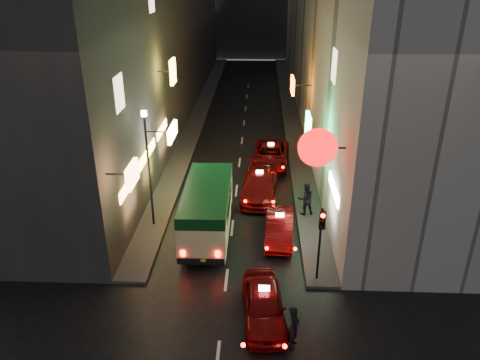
# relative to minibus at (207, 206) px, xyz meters

# --- Properties ---
(building_left) EXTENTS (7.57, 52.00, 18.00)m
(building_left) POSITION_rel_minibus_xyz_m (-6.80, 21.75, 7.27)
(building_left) COLOR #3B3836
(building_left) RESTS_ON ground
(building_right) EXTENTS (8.02, 52.00, 18.00)m
(building_right) POSITION_rel_minibus_xyz_m (9.20, 21.75, 7.27)
(building_right) COLOR #B3AFA4
(building_right) RESTS_ON ground
(sidewalk_left) EXTENTS (1.50, 52.00, 0.15)m
(sidewalk_left) POSITION_rel_minibus_xyz_m (-3.05, 21.75, -1.65)
(sidewalk_left) COLOR #43403E
(sidewalk_left) RESTS_ON ground
(sidewalk_right) EXTENTS (1.50, 52.00, 0.15)m
(sidewalk_right) POSITION_rel_minibus_xyz_m (5.45, 21.75, -1.65)
(sidewalk_right) COLOR #43403E
(sidewalk_right) RESTS_ON ground
(minibus) EXTENTS (2.28, 6.36, 2.73)m
(minibus) POSITION_rel_minibus_xyz_m (0.00, 0.00, 0.00)
(minibus) COLOR #EAE192
(minibus) RESTS_ON ground
(taxi_near) EXTENTS (2.50, 5.24, 1.79)m
(taxi_near) POSITION_rel_minibus_xyz_m (2.84, -6.16, -0.91)
(taxi_near) COLOR #680708
(taxi_near) RESTS_ON ground
(taxi_second) EXTENTS (2.17, 4.78, 1.66)m
(taxi_second) POSITION_rel_minibus_xyz_m (3.65, -0.17, -0.98)
(taxi_second) COLOR #680708
(taxi_second) RESTS_ON ground
(taxi_third) EXTENTS (2.53, 5.57, 1.91)m
(taxi_third) POSITION_rel_minibus_xyz_m (2.61, 4.63, -0.86)
(taxi_third) COLOR #680708
(taxi_third) RESTS_ON ground
(taxi_far) EXTENTS (2.64, 5.50, 1.86)m
(taxi_far) POSITION_rel_minibus_xyz_m (3.37, 9.43, -0.88)
(taxi_far) COLOR #680708
(taxi_far) RESTS_ON ground
(pedestrian_crossing) EXTENTS (0.58, 0.74, 1.99)m
(pedestrian_crossing) POSITION_rel_minibus_xyz_m (3.91, -7.55, -0.73)
(pedestrian_crossing) COLOR black
(pedestrian_crossing) RESTS_ON ground
(pedestrian_sidewalk) EXTENTS (0.87, 0.66, 2.08)m
(pedestrian_sidewalk) POSITION_rel_minibus_xyz_m (5.15, 2.23, -0.54)
(pedestrian_sidewalk) COLOR black
(pedestrian_sidewalk) RESTS_ON sidewalk_right
(traffic_light) EXTENTS (0.26, 0.43, 3.50)m
(traffic_light) POSITION_rel_minibus_xyz_m (5.20, -3.77, 0.96)
(traffic_light) COLOR black
(traffic_light) RESTS_ON sidewalk_right
(lamp_post) EXTENTS (0.28, 0.28, 6.22)m
(lamp_post) POSITION_rel_minibus_xyz_m (-3.00, 0.75, 2.00)
(lamp_post) COLOR black
(lamp_post) RESTS_ON sidewalk_left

